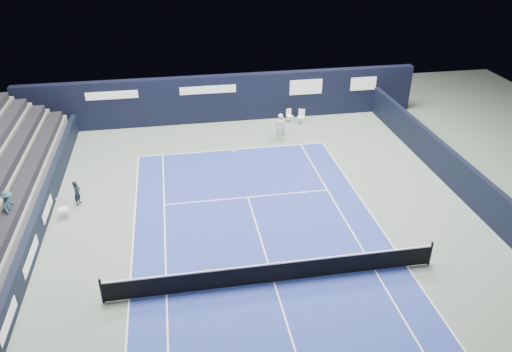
{
  "coord_description": "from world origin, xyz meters",
  "views": [
    {
      "loc": [
        -3.26,
        -14.53,
        12.95
      ],
      "look_at": [
        0.37,
        6.18,
        1.3
      ],
      "focal_mm": 35.0,
      "sensor_mm": 36.0,
      "label": 1
    }
  ],
  "objects_px": {
    "folding_chair_back_b": "(301,115)",
    "line_judge_chair": "(62,206)",
    "folding_chair_back_a": "(289,113)",
    "tennis_net": "(274,272)",
    "tennis_player": "(280,127)"
  },
  "relations": [
    {
      "from": "folding_chair_back_a",
      "to": "line_judge_chair",
      "type": "bearing_deg",
      "value": -163.95
    },
    {
      "from": "folding_chair_back_a",
      "to": "folding_chair_back_b",
      "type": "bearing_deg",
      "value": -51.75
    },
    {
      "from": "line_judge_chair",
      "to": "tennis_net",
      "type": "relative_size",
      "value": 0.08
    },
    {
      "from": "folding_chair_back_b",
      "to": "line_judge_chair",
      "type": "xyz_separation_m",
      "value": [
        -13.7,
        -8.93,
        0.02
      ]
    },
    {
      "from": "folding_chair_back_a",
      "to": "line_judge_chair",
      "type": "xyz_separation_m",
      "value": [
        -12.98,
        -9.38,
        -0.01
      ]
    },
    {
      "from": "folding_chair_back_a",
      "to": "line_judge_chair",
      "type": "relative_size",
      "value": 0.87
    },
    {
      "from": "folding_chair_back_b",
      "to": "tennis_player",
      "type": "relative_size",
      "value": 0.54
    },
    {
      "from": "folding_chair_back_a",
      "to": "folding_chair_back_b",
      "type": "relative_size",
      "value": 0.9
    },
    {
      "from": "folding_chair_back_a",
      "to": "folding_chair_back_b",
      "type": "distance_m",
      "value": 0.86
    },
    {
      "from": "folding_chair_back_b",
      "to": "tennis_player",
      "type": "height_order",
      "value": "tennis_player"
    },
    {
      "from": "folding_chair_back_a",
      "to": "tennis_net",
      "type": "relative_size",
      "value": 0.07
    },
    {
      "from": "line_judge_chair",
      "to": "folding_chair_back_a",
      "type": "bearing_deg",
      "value": 23.82
    },
    {
      "from": "folding_chair_back_b",
      "to": "tennis_player",
      "type": "xyz_separation_m",
      "value": [
        -1.96,
        -2.42,
        0.34
      ]
    },
    {
      "from": "tennis_net",
      "to": "tennis_player",
      "type": "distance_m",
      "value": 13.08
    },
    {
      "from": "line_judge_chair",
      "to": "tennis_net",
      "type": "distance_m",
      "value": 10.7
    }
  ]
}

